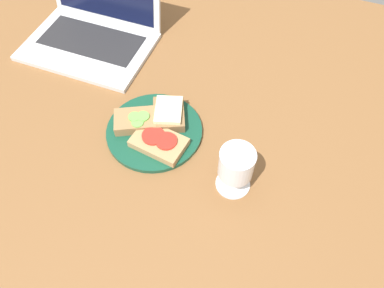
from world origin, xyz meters
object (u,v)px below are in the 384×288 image
Objects in this scene: plate at (155,130)px; sandwich_with_cheese at (169,113)px; sandwich_with_cucumber at (135,122)px; sandwich_with_tomato at (159,142)px; laptop at (94,24)px; wine_glass at (236,166)px.

sandwich_with_cheese is at bearing 66.88° from plate.
sandwich_with_tomato is (7.43, -3.15, -0.25)cm from sandwich_with_cucumber.
sandwich_with_cheese is 0.34× the size of laptop.
wine_glass reaches higher than plate.
plate is 1.95× the size of sandwich_with_cheese.
plate is 1.75× the size of sandwich_with_tomato.
sandwich_with_cucumber is at bearing -173.27° from plate.
sandwich_with_cheese is (1.84, 4.31, 2.11)cm from plate.
plate is 23.36cm from wine_glass.
sandwich_with_cucumber is at bearing -142.98° from sandwich_with_cheese.
sandwich_with_tomato is at bearing -52.50° from plate.
plate is at bearing -113.12° from sandwich_with_cheese.
laptop is (-30.95, 20.47, 1.90)cm from sandwich_with_cheese.
sandwich_with_cheese is at bearing 37.02° from sandwich_with_cucumber.
sandwich_with_cheese is 0.89× the size of sandwich_with_tomato.
plate is 4.93cm from sandwich_with_tomato.
sandwich_with_cucumber reaches higher than sandwich_with_tomato.
sandwich_with_cheese is at bearing 97.09° from sandwich_with_tomato.
plate is 4.99cm from sandwich_with_cucumber.
laptop is (-31.94, 28.47, 2.40)cm from sandwich_with_tomato.
laptop is at bearing 146.52° from sandwich_with_cheese.
laptop is at bearing 138.29° from sandwich_with_tomato.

